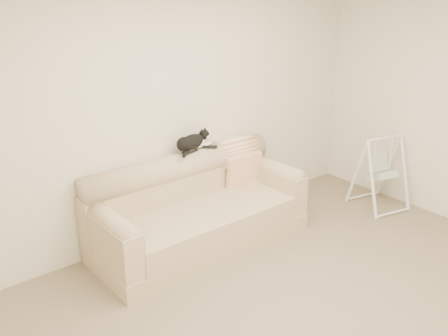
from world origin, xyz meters
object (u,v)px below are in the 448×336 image
Objects in this scene: sofa at (196,211)px; remote_a at (190,151)px; baby_swing at (380,172)px; tuxedo_cat at (192,142)px; remote_b at (209,147)px.

sofa is 11.82× the size of remote_a.
remote_a reaches higher than baby_swing.
remote_a is 0.10m from tuxedo_cat.
remote_b is (0.25, 0.00, -0.00)m from remote_a.
remote_b is 0.22m from tuxedo_cat.
remote_b is (0.35, 0.22, 0.56)m from sofa.
remote_b is at bearing -5.70° from tuxedo_cat.
tuxedo_cat reaches higher than baby_swing.
remote_a reaches higher than sofa.
tuxedo_cat reaches higher than sofa.
baby_swing is at bearing -25.43° from remote_b.
remote_b is 0.20× the size of baby_swing.
remote_a is (0.10, 0.22, 0.56)m from sofa.
remote_a is at bearing -156.83° from tuxedo_cat.
baby_swing is at bearing -22.74° from remote_a.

